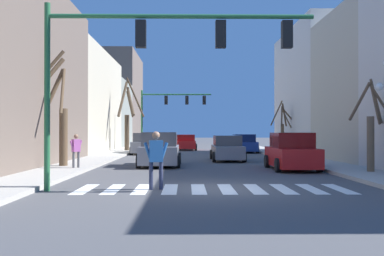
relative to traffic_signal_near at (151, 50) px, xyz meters
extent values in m
plane|color=#4C4C4F|center=(1.92, 0.51, -4.36)|extent=(240.00, 240.00, 0.00)
cube|color=#ADA89E|center=(-4.61, 0.51, -4.28)|extent=(2.32, 90.00, 0.15)
cube|color=#66564C|center=(-8.76, 10.61, 0.42)|extent=(6.00, 13.59, 9.55)
cube|color=#BCB299|center=(-8.76, 25.39, -0.02)|extent=(6.00, 15.97, 8.68)
cube|color=gray|center=(-8.76, 38.19, -0.55)|extent=(6.00, 9.62, 7.61)
cube|color=#66564C|center=(-8.76, 49.83, 1.97)|extent=(6.00, 13.65, 12.66)
cube|color=#BCB299|center=(12.60, 12.52, 0.10)|extent=(6.00, 8.54, 8.92)
cube|color=beige|center=(12.60, 23.12, 0.79)|extent=(6.00, 12.67, 10.30)
cube|color=white|center=(-2.13, 0.44, -4.36)|extent=(0.45, 2.60, 0.01)
cube|color=white|center=(-1.23, 0.44, -4.36)|extent=(0.45, 2.60, 0.01)
cube|color=white|center=(-0.33, 0.44, -4.36)|extent=(0.45, 2.60, 0.01)
cube|color=white|center=(0.57, 0.44, -4.36)|extent=(0.45, 2.60, 0.01)
cube|color=white|center=(1.47, 0.44, -4.36)|extent=(0.45, 2.60, 0.01)
cube|color=white|center=(2.37, 0.44, -4.36)|extent=(0.45, 2.60, 0.01)
cube|color=white|center=(3.27, 0.44, -4.36)|extent=(0.45, 2.60, 0.01)
cube|color=white|center=(4.17, 0.44, -4.36)|extent=(0.45, 2.60, 0.01)
cube|color=white|center=(5.07, 0.44, -4.36)|extent=(0.45, 2.60, 0.01)
cube|color=white|center=(5.97, 0.44, -4.36)|extent=(0.45, 2.60, 0.01)
cylinder|color=#236038|center=(-3.20, 0.00, -1.46)|extent=(0.18, 0.18, 5.79)
cylinder|color=#236038|center=(0.91, 0.00, 1.03)|extent=(8.22, 0.14, 0.14)
cube|color=black|center=(-0.32, 0.00, 0.48)|extent=(0.32, 0.28, 0.84)
cube|color=black|center=(2.14, 0.00, 0.48)|extent=(0.32, 0.28, 0.84)
cube|color=black|center=(4.20, 0.00, 0.48)|extent=(0.32, 0.28, 0.84)
cylinder|color=#236038|center=(-3.20, 29.25, -1.46)|extent=(0.18, 0.18, 5.80)
cylinder|color=#236038|center=(0.13, 29.25, 1.04)|extent=(6.66, 0.14, 0.14)
cube|color=black|center=(-0.87, 29.25, 0.49)|extent=(0.32, 0.28, 0.84)
cube|color=black|center=(1.13, 29.25, 0.49)|extent=(0.32, 0.28, 0.84)
cube|color=black|center=(2.80, 29.25, 0.49)|extent=(0.32, 0.28, 0.84)
sphere|color=white|center=(8.62, 3.57, -0.77)|extent=(0.31, 0.31, 0.31)
cube|color=gray|center=(-2.33, 22.68, -3.76)|extent=(1.74, 4.76, 0.85)
cube|color=#464648|center=(-2.33, 22.68, -2.99)|extent=(1.60, 2.47, 0.69)
cylinder|color=black|center=(-3.22, 24.15, -4.04)|extent=(0.22, 0.64, 0.64)
cylinder|color=black|center=(-1.44, 24.15, -4.04)|extent=(0.22, 0.64, 0.64)
cylinder|color=black|center=(-3.22, 21.20, -4.04)|extent=(0.22, 0.64, 0.64)
cylinder|color=black|center=(-1.44, 21.20, -4.04)|extent=(0.22, 0.64, 0.64)
cube|color=red|center=(6.12, 7.55, -3.74)|extent=(1.84, 4.32, 0.88)
cube|color=maroon|center=(6.12, 7.55, -2.94)|extent=(1.69, 2.25, 0.72)
cylinder|color=black|center=(5.18, 8.88, -4.04)|extent=(0.22, 0.64, 0.64)
cylinder|color=black|center=(7.05, 8.88, -4.04)|extent=(0.22, 0.64, 0.64)
cylinder|color=black|center=(5.18, 6.21, -4.04)|extent=(0.22, 0.64, 0.64)
cylinder|color=black|center=(7.05, 6.21, -4.04)|extent=(0.22, 0.64, 0.64)
cube|color=red|center=(1.02, 30.69, -3.81)|extent=(1.92, 4.37, 0.74)
cube|color=maroon|center=(1.02, 30.69, -3.13)|extent=(1.76, 2.27, 0.61)
cylinder|color=black|center=(1.99, 29.33, -4.04)|extent=(0.22, 0.64, 0.64)
cylinder|color=black|center=(0.04, 29.33, -4.04)|extent=(0.22, 0.64, 0.64)
cylinder|color=black|center=(1.99, 32.04, -4.04)|extent=(0.22, 0.64, 0.64)
cylinder|color=black|center=(0.04, 32.04, -4.04)|extent=(0.22, 0.64, 0.64)
cube|color=gray|center=(3.64, 14.28, -3.80)|extent=(1.76, 4.56, 0.77)
cube|color=#464648|center=(3.64, 14.28, -3.09)|extent=(1.62, 2.37, 0.63)
cylinder|color=black|center=(2.75, 15.69, -4.04)|extent=(0.22, 0.64, 0.64)
cylinder|color=black|center=(4.54, 15.69, -4.04)|extent=(0.22, 0.64, 0.64)
cylinder|color=black|center=(2.75, 12.86, -4.04)|extent=(0.22, 0.64, 0.64)
cylinder|color=black|center=(4.54, 12.86, -4.04)|extent=(0.22, 0.64, 0.64)
cube|color=navy|center=(6.08, 25.11, -3.79)|extent=(1.90, 4.28, 0.78)
cube|color=#0E1C46|center=(6.08, 25.11, -3.09)|extent=(1.75, 2.23, 0.64)
cylinder|color=black|center=(5.11, 26.43, -4.04)|extent=(0.22, 0.64, 0.64)
cylinder|color=black|center=(7.05, 26.43, -4.04)|extent=(0.22, 0.64, 0.64)
cylinder|color=black|center=(5.11, 23.78, -4.04)|extent=(0.22, 0.64, 0.64)
cylinder|color=black|center=(7.05, 23.78, -4.04)|extent=(0.22, 0.64, 0.64)
cube|color=gray|center=(-0.32, 10.04, -3.74)|extent=(1.93, 4.66, 0.89)
cube|color=#464648|center=(-0.32, 10.04, -2.93)|extent=(1.78, 2.42, 0.73)
cylinder|color=black|center=(0.66, 8.59, -4.04)|extent=(0.22, 0.64, 0.64)
cylinder|color=black|center=(-1.31, 8.59, -4.04)|extent=(0.22, 0.64, 0.64)
cylinder|color=black|center=(0.66, 11.48, -4.04)|extent=(0.22, 0.64, 0.64)
cylinder|color=black|center=(-1.31, 11.48, -4.04)|extent=(0.22, 0.64, 0.64)
cylinder|color=#282D47|center=(0.28, 0.38, -3.92)|extent=(0.13, 0.13, 0.87)
cylinder|color=#282D47|center=(-0.03, 0.32, -3.92)|extent=(0.13, 0.13, 0.87)
cube|color=#235693|center=(0.12, 0.35, -3.15)|extent=(0.46, 0.32, 0.68)
sphere|color=#8C664C|center=(0.12, 0.35, -2.65)|extent=(0.24, 0.24, 0.24)
cylinder|color=#235693|center=(0.36, 0.39, -3.19)|extent=(0.31, 0.15, 0.66)
cylinder|color=#235693|center=(-0.12, 0.30, -3.19)|extent=(0.31, 0.15, 0.66)
cylinder|color=#4C4C51|center=(-3.96, 7.18, -3.84)|extent=(0.11, 0.11, 0.74)
cylinder|color=#4C4C51|center=(-4.14, 6.98, -3.84)|extent=(0.11, 0.11, 0.74)
cube|color=#9E4C93|center=(-4.05, 7.08, -3.18)|extent=(0.39, 0.41, 0.58)
sphere|color=#8C664C|center=(-4.05, 7.08, -2.75)|extent=(0.21, 0.21, 0.21)
cylinder|color=#9E4C93|center=(-3.91, 7.24, -3.22)|extent=(0.23, 0.24, 0.56)
cylinder|color=#9E4C93|center=(-4.19, 6.93, -3.22)|extent=(0.23, 0.24, 0.56)
cylinder|color=brown|center=(8.80, 22.13, -3.06)|extent=(0.27, 0.27, 2.29)
cylinder|color=brown|center=(9.48, 22.34, -1.39)|extent=(1.44, 0.56, 1.57)
cylinder|color=brown|center=(8.40, 22.47, -1.03)|extent=(0.89, 0.78, 2.04)
cylinder|color=brown|center=(9.07, 22.57, -1.17)|extent=(0.64, 1.01, 1.87)
cylinder|color=brown|center=(9.16, 22.13, -1.50)|extent=(0.80, 0.11, 1.50)
cylinder|color=brown|center=(8.62, 21.48, -1.33)|extent=(0.44, 1.41, 1.71)
cylinder|color=brown|center=(-4.97, 8.30, -2.80)|extent=(0.41, 0.41, 2.81)
cylinder|color=brown|center=(-5.39, 8.10, -0.57)|extent=(1.06, 0.62, 2.30)
cylinder|color=brown|center=(-6.12, 7.96, -0.09)|extent=(2.44, 0.90, 3.17)
cylinder|color=brown|center=(-4.78, 7.44, -0.59)|extent=(0.48, 1.85, 2.36)
cylinder|color=brown|center=(-5.90, 7.82, -0.28)|extent=(2.02, 1.23, 2.82)
cylinder|color=brown|center=(8.84, 4.96, -3.05)|extent=(0.30, 0.30, 2.32)
cylinder|color=brown|center=(8.64, 5.65, -1.24)|extent=(0.48, 1.49, 1.63)
cylinder|color=brown|center=(9.45, 5.23, -1.32)|extent=(1.29, 0.69, 1.51)
cylinder|color=brown|center=(9.21, 5.25, -1.24)|extent=(0.82, 0.69, 1.90)
cylinder|color=brown|center=(9.16, 5.23, -1.33)|extent=(0.73, 0.65, 1.81)
cylinder|color=#473828|center=(-4.26, 26.50, -2.62)|extent=(0.42, 0.42, 3.17)
cylinder|color=#473828|center=(-4.54, 25.72, 0.36)|extent=(0.75, 1.76, 3.28)
cylinder|color=#473828|center=(-3.81, 25.47, 0.14)|extent=(1.03, 2.27, 2.71)
cylinder|color=#473828|center=(-3.50, 26.38, 0.55)|extent=(1.68, 0.40, 3.60)
cylinder|color=#473828|center=(-3.96, 26.13, -0.08)|extent=(0.75, 0.89, 2.38)
camera|label=1|loc=(1.09, -13.83, -2.53)|focal=42.00mm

